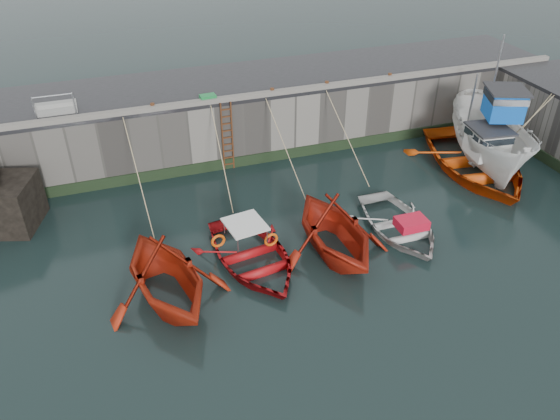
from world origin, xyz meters
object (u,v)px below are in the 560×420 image
object	(u,v)px
boat_near_blue	(252,262)
bollard_c	(272,91)
boat_near_navy	(398,230)
boat_far_orange	(475,162)
boat_near_blacktrim	(333,251)
bollard_d	(327,84)
ladder	(227,137)
fish_crate	(208,98)
boat_near_white	(168,298)
bollard_b	(212,99)
boat_far_white	(491,140)
bollard_e	(390,76)
bollard_a	(153,106)

from	to	relation	value
boat_near_blue	bollard_c	world-z (taller)	bollard_c
boat_near_navy	boat_far_orange	size ratio (longest dim) A/B	0.60
boat_near_blacktrim	bollard_c	world-z (taller)	bollard_c
bollard_d	ladder	bearing A→B (deg)	-176.00
fish_crate	bollard_c	size ratio (longest dim) A/B	2.37
boat_near_white	bollard_b	xyz separation A→B (m)	(3.55, 8.04, 3.30)
boat_far_white	bollard_b	distance (m)	12.59
boat_near_blacktrim	ladder	bearing A→B (deg)	102.96
boat_far_orange	bollard_b	xyz separation A→B (m)	(-10.89, 4.14, 2.84)
fish_crate	bollard_c	xyz separation A→B (m)	(2.86, -0.07, -0.02)
boat_far_white	bollard_d	world-z (taller)	boat_far_white
fish_crate	bollard_d	world-z (taller)	fish_crate
boat_far_orange	bollard_e	bearing A→B (deg)	127.58
bollard_c	bollard_b	bearing A→B (deg)	180.00
boat_near_blacktrim	fish_crate	world-z (taller)	fish_crate
ladder	bollard_b	distance (m)	1.81
bollard_b	bollard_d	bearing A→B (deg)	0.00
bollard_e	boat_near_navy	bearing A→B (deg)	-113.71
ladder	boat_far_white	xyz separation A→B (m)	(11.34, -3.40, -0.38)
boat_far_white	bollard_a	distance (m)	14.97
ladder	boat_near_white	size ratio (longest dim) A/B	0.65
boat_near_navy	bollard_a	xyz separation A→B (m)	(-7.88, 7.09, 3.30)
bollard_a	bollard_b	world-z (taller)	same
boat_near_blue	fish_crate	world-z (taller)	fish_crate
boat_far_white	bollard_b	bearing A→B (deg)	-175.53
boat_near_blacktrim	fish_crate	distance (m)	8.69
ladder	bollard_d	bearing A→B (deg)	4.00
boat_near_blue	boat_near_navy	bearing A→B (deg)	-7.79
boat_near_navy	boat_far_white	bearing A→B (deg)	27.97
boat_near_white	boat_near_blacktrim	bearing A→B (deg)	-7.23
bollard_e	fish_crate	bearing A→B (deg)	179.51
bollard_e	bollard_d	bearing A→B (deg)	180.00
boat_near_blue	boat_far_white	size ratio (longest dim) A/B	0.62
bollard_d	bollard_e	size ratio (longest dim) A/B	1.00
fish_crate	bollard_b	xyz separation A→B (m)	(0.16, -0.07, -0.02)
boat_near_white	boat_near_navy	size ratio (longest dim) A/B	1.07
ladder	boat_far_white	size ratio (longest dim) A/B	0.40
bollard_b	boat_near_navy	bearing A→B (deg)	-52.80
ladder	bollard_b	bearing A→B (deg)	146.14
boat_near_blue	ladder	bearing A→B (deg)	73.75
boat_near_navy	boat_far_orange	bearing A→B (deg)	28.67
fish_crate	bollard_c	world-z (taller)	fish_crate
bollard_c	bollard_d	distance (m)	2.60
boat_near_navy	bollard_c	distance (m)	8.27
boat_near_white	boat_near_navy	world-z (taller)	boat_near_white
boat_near_blue	bollard_a	world-z (taller)	bollard_a
boat_far_white	boat_near_white	bearing A→B (deg)	-142.40
boat_near_blacktrim	boat_near_navy	xyz separation A→B (m)	(2.91, 0.42, 0.00)
boat_near_blue	boat_near_navy	distance (m)	5.83
boat_near_blacktrim	boat_near_white	bearing A→B (deg)	-177.44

